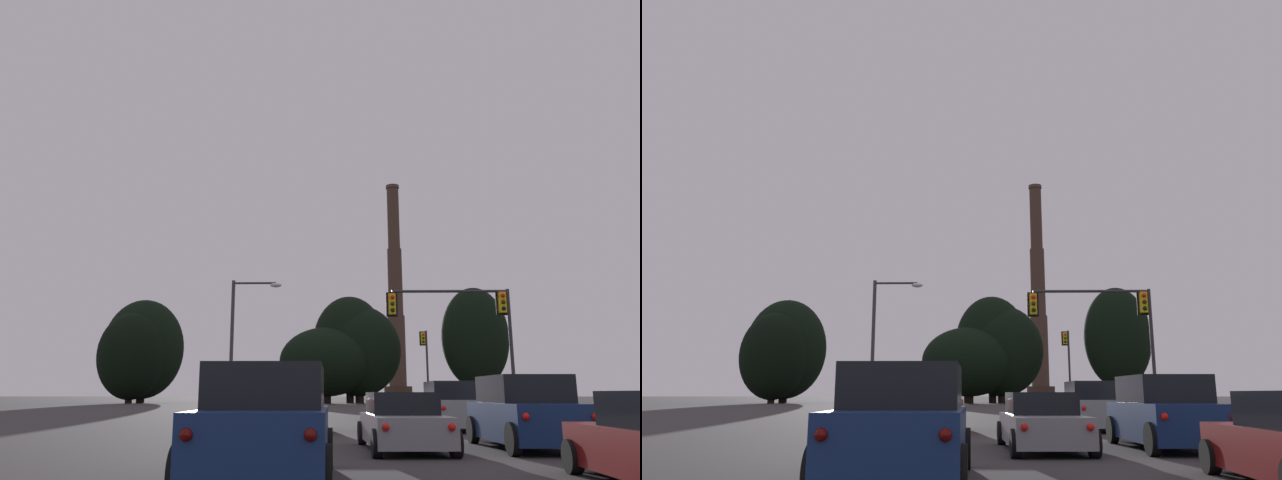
% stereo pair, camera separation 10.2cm
% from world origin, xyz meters
% --- Properties ---
extents(suv_right_lane_front, '(2.12, 4.91, 1.86)m').
position_xyz_m(suv_right_lane_front, '(2.86, 23.71, 0.90)').
color(suv_right_lane_front, gray).
rests_on(suv_right_lane_front, ground_plane).
extents(sedan_center_lane_second, '(2.16, 4.77, 1.43)m').
position_xyz_m(sedan_center_lane_second, '(-0.06, 14.88, 0.67)').
color(sedan_center_lane_second, gray).
rests_on(sedan_center_lane_second, ground_plane).
extents(suv_left_lane_front, '(2.31, 4.98, 1.86)m').
position_xyz_m(suv_left_lane_front, '(-3.32, 22.77, 0.90)').
color(suv_left_lane_front, maroon).
rests_on(suv_left_lane_front, ground_plane).
extents(suv_right_lane_second, '(2.21, 4.95, 1.86)m').
position_xyz_m(suv_right_lane_second, '(3.20, 15.37, 0.90)').
color(suv_right_lane_second, navy).
rests_on(suv_right_lane_second, ground_plane).
extents(suv_left_lane_third, '(2.11, 4.91, 1.86)m').
position_xyz_m(suv_left_lane_third, '(-2.89, 8.93, 0.90)').
color(suv_left_lane_third, navy).
rests_on(suv_left_lane_third, ground_plane).
extents(traffic_light_far_right, '(0.78, 0.50, 6.80)m').
position_xyz_m(traffic_light_far_right, '(6.33, 54.03, 4.43)').
color(traffic_light_far_right, '#2D2D30').
rests_on(traffic_light_far_right, ground_plane).
extents(traffic_light_overhead_right, '(6.30, 0.50, 6.51)m').
position_xyz_m(traffic_light_overhead_right, '(4.99, 29.62, 5.00)').
color(traffic_light_overhead_right, '#2D2D30').
rests_on(traffic_light_overhead_right, ground_plane).
extents(street_lamp, '(2.83, 0.36, 7.63)m').
position_xyz_m(street_lamp, '(-6.98, 33.20, 4.72)').
color(street_lamp, '#38383A').
rests_on(street_lamp, ground_plane).
extents(smokestack, '(5.87, 5.87, 47.20)m').
position_xyz_m(smokestack, '(11.91, 132.95, 18.53)').
color(smokestack, '#3C2B22').
rests_on(smokestack, ground_plane).
extents(treeline_right_mid, '(12.28, 11.05, 14.11)m').
position_xyz_m(treeline_right_mid, '(2.06, 91.21, 7.52)').
color(treeline_right_mid, black).
rests_on(treeline_right_mid, ground_plane).
extents(treeline_left_mid, '(9.59, 8.63, 16.45)m').
position_xyz_m(treeline_left_mid, '(18.72, 89.32, 9.23)').
color(treeline_left_mid, black).
rests_on(treeline_left_mid, ground_plane).
extents(treeline_center_left, '(10.84, 9.76, 15.51)m').
position_xyz_m(treeline_center_left, '(0.67, 91.42, 8.55)').
color(treeline_center_left, black).
rests_on(treeline_center_left, ground_plane).
extents(treeline_far_left, '(12.02, 10.82, 15.33)m').
position_xyz_m(treeline_far_left, '(-30.39, 93.05, 7.94)').
color(treeline_far_left, black).
rests_on(treeline_far_left, ground_plane).
extents(treeline_center_right, '(9.80, 8.82, 12.92)m').
position_xyz_m(treeline_center_right, '(-31.00, 89.50, 6.68)').
color(treeline_center_right, black).
rests_on(treeline_center_right, ground_plane).
extents(treeline_far_right, '(13.48, 12.14, 10.73)m').
position_xyz_m(treeline_far_right, '(-2.74, 89.37, 5.83)').
color(treeline_far_right, black).
rests_on(treeline_far_right, ground_plane).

